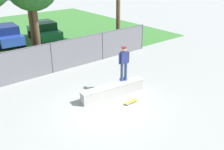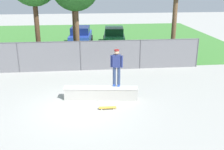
{
  "view_description": "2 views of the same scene",
  "coord_description": "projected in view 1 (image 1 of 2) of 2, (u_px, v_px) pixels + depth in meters",
  "views": [
    {
      "loc": [
        -6.62,
        -8.41,
        6.41
      ],
      "look_at": [
        1.31,
        1.36,
        0.93
      ],
      "focal_mm": 41.87,
      "sensor_mm": 36.0,
      "label": 1
    },
    {
      "loc": [
        0.26,
        -11.32,
        5.45
      ],
      "look_at": [
        1.56,
        1.03,
        1.18
      ],
      "focal_mm": 43.19,
      "sensor_mm": 36.0,
      "label": 2
    }
  ],
  "objects": [
    {
      "name": "skateboard",
      "position": [
        131.0,
        102.0,
        12.85
      ],
      "size": [
        0.8,
        0.21,
        0.09
      ],
      "color": "gold",
      "rests_on": "ground"
    },
    {
      "name": "car_blue",
      "position": [
        7.0,
        35.0,
        21.62
      ],
      "size": [
        2.33,
        4.36,
        1.66
      ],
      "color": "#233D9E",
      "rests_on": "ground"
    },
    {
      "name": "chainlink_fence",
      "position": [
        52.0,
        57.0,
        15.92
      ],
      "size": [
        15.7,
        0.07,
        1.96
      ],
      "color": "#4C4C51",
      "rests_on": "ground"
    },
    {
      "name": "car_green",
      "position": [
        44.0,
        31.0,
        22.92
      ],
      "size": [
        2.33,
        4.36,
        1.66
      ],
      "color": "#1E6638",
      "rests_on": "ground"
    },
    {
      "name": "grass_strip",
      "position": [
        0.0,
        38.0,
        23.67
      ],
      "size": [
        27.63,
        20.0,
        0.02
      ],
      "primitive_type": "cube",
      "color": "#3D7A33",
      "rests_on": "ground"
    },
    {
      "name": "ground_plane",
      "position": [
        109.0,
        109.0,
        12.37
      ],
      "size": [
        80.0,
        80.0,
        0.0
      ],
      "primitive_type": "plane",
      "color": "#9E9E99"
    },
    {
      "name": "skateboarder",
      "position": [
        124.0,
        62.0,
        13.41
      ],
      "size": [
        0.58,
        0.36,
        1.84
      ],
      "color": "#2647A5",
      "rests_on": "concrete_ledge"
    },
    {
      "name": "concrete_ledge",
      "position": [
        113.0,
        90.0,
        13.44
      ],
      "size": [
        3.64,
        0.91,
        0.63
      ],
      "color": "#A8A59E",
      "rests_on": "ground"
    }
  ]
}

